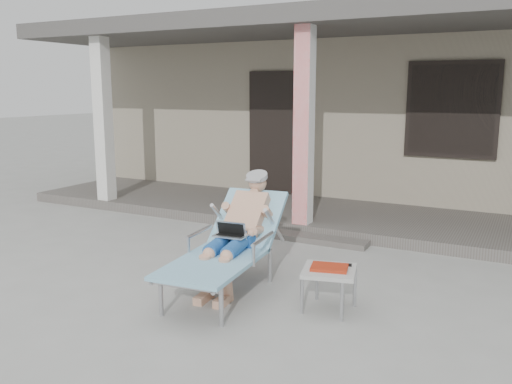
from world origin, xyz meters
The scene contains 7 objects.
ground centered at (0.00, 0.00, 0.00)m, with size 60.00×60.00×0.00m, color #9E9E99.
house centered at (0.00, 6.50, 1.67)m, with size 10.40×5.40×3.30m.
porch_deck centered at (0.00, 3.00, 0.07)m, with size 10.00×2.00×0.15m, color #605B56.
porch_overhang centered at (0.00, 2.95, 2.79)m, with size 10.00×2.30×2.85m.
porch_step centered at (0.00, 1.85, 0.04)m, with size 2.00×0.30×0.07m, color #605B56.
lounger centered at (0.17, -0.06, 0.72)m, with size 0.83×1.85×1.17m.
side_table centered at (1.22, -0.16, 0.35)m, with size 0.55×0.55×0.41m.
Camera 1 is at (2.75, -4.52, 1.95)m, focal length 38.00 mm.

